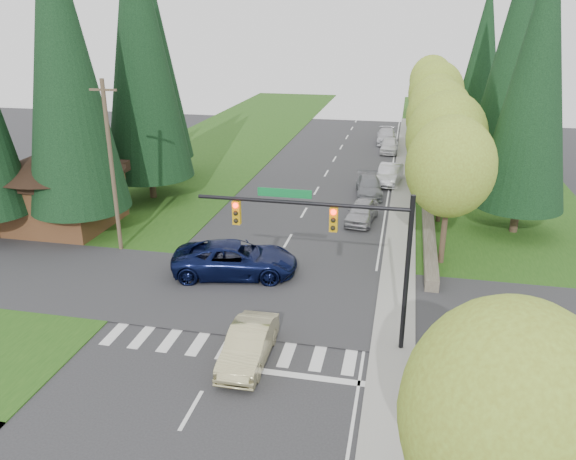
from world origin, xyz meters
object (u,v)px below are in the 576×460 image
(sedan_champagne, at_px, (249,345))
(parked_car_c, at_px, (389,174))
(parked_car_d, at_px, (389,145))
(parked_car_a, at_px, (362,211))
(suv_navy, at_px, (235,259))
(parked_car_b, at_px, (369,186))
(parked_car_e, at_px, (387,136))

(sedan_champagne, height_order, parked_car_c, parked_car_c)
(parked_car_c, height_order, parked_car_d, parked_car_c)
(parked_car_a, relative_size, parked_car_d, 0.99)
(parked_car_a, distance_m, parked_car_c, 9.96)
(sedan_champagne, xyz_separation_m, suv_navy, (-2.90, 7.67, 0.18))
(suv_navy, bearing_deg, parked_car_a, -41.91)
(sedan_champagne, distance_m, suv_navy, 8.20)
(parked_car_d, bearing_deg, parked_car_a, -92.12)
(sedan_champagne, height_order, parked_car_b, sedan_champagne)
(sedan_champagne, bearing_deg, parked_car_b, 82.22)
(parked_car_b, relative_size, parked_car_e, 0.92)
(sedan_champagne, xyz_separation_m, parked_car_c, (4.42, 27.40, 0.06))
(suv_navy, height_order, parked_car_a, suv_navy)
(sedan_champagne, xyz_separation_m, parked_car_b, (3.02, 23.85, -0.04))
(parked_car_a, distance_m, parked_car_b, 6.31)
(suv_navy, xyz_separation_m, parked_car_c, (7.32, 19.73, -0.12))
(suv_navy, distance_m, parked_car_a, 11.51)
(suv_navy, relative_size, parked_car_a, 1.53)
(suv_navy, bearing_deg, parked_car_b, -31.05)
(parked_car_d, height_order, parked_car_e, parked_car_e)
(parked_car_e, bearing_deg, parked_car_a, -93.64)
(parked_car_c, bearing_deg, suv_navy, -103.43)
(parked_car_a, height_order, parked_car_b, parked_car_a)
(parked_car_b, bearing_deg, sedan_champagne, -104.38)
(suv_navy, distance_m, parked_car_d, 32.16)
(parked_car_e, bearing_deg, parked_car_b, -93.95)
(sedan_champagne, relative_size, parked_car_c, 0.92)
(parked_car_c, distance_m, parked_car_d, 11.70)
(parked_car_e, bearing_deg, parked_car_d, -86.72)
(parked_car_a, height_order, parked_car_c, parked_car_c)
(sedan_champagne, distance_m, parked_car_a, 17.80)
(suv_navy, relative_size, parked_car_c, 1.36)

